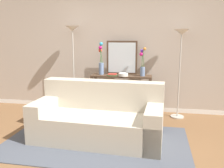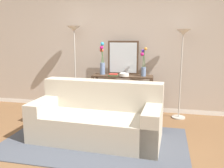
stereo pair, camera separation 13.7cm
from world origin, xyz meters
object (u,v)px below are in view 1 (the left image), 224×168
couch (99,119)px  vase_tall_flowers (101,62)px  book_row_under_console (106,111)px  console_table (121,88)px  floor_lamp_left (73,45)px  wall_mirror (122,58)px  floor_lamp_right (181,49)px  fruit_bowl (123,75)px  book_stack (112,75)px  vase_short_flowers (142,64)px

couch → vase_tall_flowers: (-0.26, 1.27, 0.76)m
book_row_under_console → console_table: bearing=0.0°
couch → floor_lamp_left: size_ratio=1.11×
wall_mirror → floor_lamp_right: bearing=-5.4°
console_table → floor_lamp_left: floor_lamp_left is taller
book_row_under_console → floor_lamp_left: bearing=177.1°
console_table → floor_lamp_right: 1.37m
console_table → fruit_bowl: bearing=-63.2°
vase_tall_flowers → book_row_under_console: bearing=-18.3°
couch → floor_lamp_left: bearing=123.7°
floor_lamp_left → book_stack: floor_lamp_left is taller
console_table → vase_short_flowers: vase_short_flowers is taller
wall_mirror → console_table: bearing=-83.9°
console_table → floor_lamp_left: (-1.01, 0.03, 0.85)m
fruit_bowl → book_stack: (-0.22, 0.02, -0.01)m
console_table → floor_lamp_left: 1.32m
vase_short_flowers → vase_tall_flowers: bearing=176.5°
floor_lamp_right → couch: bearing=-135.3°
floor_lamp_right → vase_short_flowers: (-0.71, -0.05, -0.30)m
vase_short_flowers → book_row_under_console: vase_short_flowers is taller
vase_tall_flowers → floor_lamp_left: bearing=179.8°
console_table → vase_tall_flowers: (-0.42, 0.03, 0.52)m
wall_mirror → vase_tall_flowers: 0.43m
floor_lamp_right → book_stack: size_ratio=8.76×
console_table → vase_short_flowers: (0.42, -0.02, 0.49)m
fruit_bowl → book_stack: bearing=174.1°
floor_lamp_right → wall_mirror: size_ratio=2.53×
console_table → vase_tall_flowers: bearing=175.7°
wall_mirror → book_stack: bearing=-124.1°
floor_lamp_left → vase_tall_flowers: size_ratio=2.74×
couch → wall_mirror: size_ratio=2.94×
console_table → wall_mirror: 0.62m
vase_short_flowers → console_table: bearing=177.4°
couch → vase_short_flowers: vase_short_flowers is taller
couch → vase_tall_flowers: bearing=101.5°
vase_short_flowers → book_stack: bearing=-173.8°
fruit_bowl → book_stack: 0.22m
couch → vase_short_flowers: size_ratio=3.55×
couch → book_stack: size_ratio=10.20×
floor_lamp_right → vase_tall_flowers: 1.57m
couch → floor_lamp_right: 2.09m
couch → fruit_bowl: size_ratio=10.61×
console_table → couch: bearing=-97.5°
couch → book_row_under_console: bearing=97.4°
fruit_bowl → book_row_under_console: (-0.38, 0.10, -0.79)m
couch → vase_tall_flowers: 1.51m
floor_lamp_left → book_row_under_console: (0.69, -0.03, -1.35)m
console_table → wall_mirror: size_ratio=1.77×
wall_mirror → book_stack: wall_mirror is taller
vase_short_flowers → couch: bearing=-115.4°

